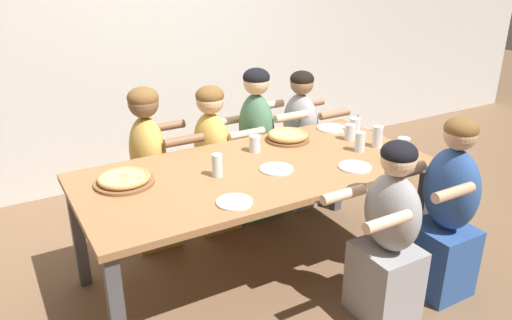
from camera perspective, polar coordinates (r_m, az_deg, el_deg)
ground_plane at (r=3.43m, az=0.00°, el=-12.59°), size 18.00×18.00×0.00m
restaurant_back_panel at (r=4.56m, az=-12.43°, el=17.32°), size 10.00×0.06×3.20m
dining_table at (r=3.09m, az=0.00°, el=-2.10°), size 2.16×1.01×0.76m
pizza_board_main at (r=2.93m, az=-14.83°, el=-2.19°), size 0.34×0.34×0.05m
pizza_board_second at (r=3.50m, az=3.65°, el=2.72°), size 0.31×0.31×0.06m
empty_plate_a at (r=3.02m, az=2.34°, el=-1.03°), size 0.20×0.20×0.02m
empty_plate_b at (r=3.78m, az=8.65°, el=3.62°), size 0.22×0.22×0.02m
empty_plate_c at (r=2.63m, az=-2.47°, el=-4.82°), size 0.19×0.19×0.02m
empty_plate_d at (r=3.11m, az=11.23°, el=-0.77°), size 0.20×0.20×0.02m
cocktail_glass_blue at (r=3.73m, az=11.24°, el=3.84°), size 0.08×0.08×0.13m
drinking_glass_a at (r=3.36m, az=11.81°, el=2.05°), size 0.07×0.07×0.13m
drinking_glass_b at (r=2.92m, az=-4.45°, el=-0.81°), size 0.06×0.06×0.14m
drinking_glass_c at (r=3.56m, az=10.68°, el=3.04°), size 0.07×0.07×0.11m
drinking_glass_d at (r=3.29m, az=-0.12°, el=1.78°), size 0.08×0.08×0.11m
drinking_glass_e at (r=3.47m, az=13.70°, el=2.45°), size 0.07×0.07×0.15m
drinking_glass_f at (r=3.40m, az=16.46°, el=1.46°), size 0.08×0.08×0.11m
diner_far_midright at (r=3.91m, az=0.08°, el=1.24°), size 0.51×0.40×1.20m
diner_near_midright at (r=2.91m, az=14.89°, el=-8.89°), size 0.51×0.40×1.09m
diner_far_right at (r=4.14m, az=5.06°, el=1.77°), size 0.51×0.40×1.13m
diner_near_right at (r=3.21m, az=20.92°, el=-6.08°), size 0.51×0.40×1.14m
diner_far_center at (r=3.77m, az=-4.97°, el=-0.37°), size 0.51×0.40×1.11m
diner_far_midleft at (r=3.60m, az=-12.01°, el=-1.45°), size 0.51×0.40×1.16m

